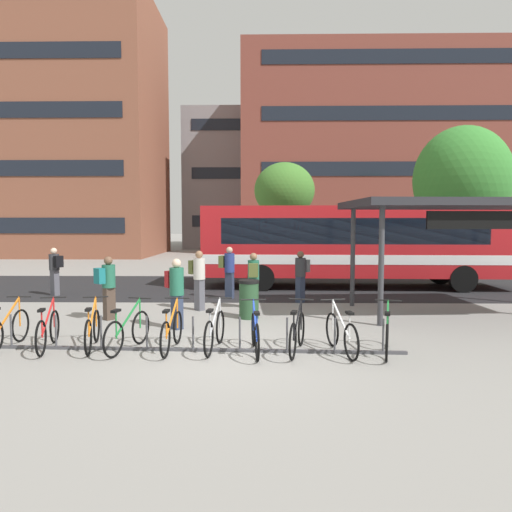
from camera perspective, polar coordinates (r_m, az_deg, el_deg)
The scene contains 28 objects.
ground at distance 8.87m, azimuth -3.21°, elevation -12.51°, with size 200.00×200.00×0.00m, color gray.
bus_lane_asphalt at distance 18.04m, azimuth -1.05°, elevation -3.93°, with size 80.00×7.20×0.01m, color #232326.
city_bus at distance 18.25m, azimuth 12.77°, elevation 1.65°, with size 12.10×2.93×3.20m.
bike_rack at distance 9.23m, azimuth -7.96°, elevation -11.28°, with size 8.40×0.39×0.70m.
parked_bicycle_orange_0 at distance 10.57m, azimuth -28.96°, elevation -8.16°, with size 0.52×1.72×0.99m.
parked_bicycle_red_1 at distance 10.11m, azimuth -24.85°, elevation -8.57°, with size 0.55×1.70×0.99m.
parked_bicycle_orange_2 at distance 9.83m, azimuth -20.01°, elevation -8.79°, with size 0.56×1.70×0.99m.
parked_bicycle_green_3 at distance 9.47m, azimuth -15.94°, elevation -9.19°, with size 0.60×1.68×0.99m.
parked_bicycle_orange_4 at distance 9.26m, azimuth -10.63°, elevation -9.40°, with size 0.52×1.72×0.99m.
parked_bicycle_silver_5 at distance 9.18m, azimuth -5.25°, elevation -9.46°, with size 0.52×1.72×0.99m.
parked_bicycle_blue_6 at distance 8.91m, azimuth -0.10°, elevation -9.87°, with size 0.52×1.72×0.99m.
parked_bicycle_black_7 at distance 9.01m, azimuth 5.25°, elevation -9.73°, with size 0.60×1.69×0.99m.
parked_bicycle_white_8 at distance 9.08m, azimuth 10.75°, elevation -9.67°, with size 0.55×1.70×0.99m.
parked_bicycle_green_9 at distance 9.22m, azimuth 16.29°, elevation -9.57°, with size 0.65×1.67×0.99m.
transit_shelter at distance 13.85m, azimuth 25.58°, elevation 5.60°, with size 6.84×3.91×3.17m.
commuter_olive_pack_0 at distance 15.22m, azimuth -3.49°, elevation -1.62°, with size 0.59×0.47×1.75m.
commuter_red_pack_1 at distance 11.01m, azimuth -10.10°, elevation -4.09°, with size 0.58×0.60×1.70m.
commuter_grey_pack_2 at distance 14.52m, azimuth 5.73°, elevation -2.14°, with size 0.57×0.60×1.66m.
commuter_olive_pack_3 at distance 13.26m, azimuth -7.29°, elevation -2.50°, with size 0.59×0.59×1.75m.
commuter_teal_pack_4 at distance 12.45m, azimuth -18.30°, elevation -3.33°, with size 0.57×0.60×1.68m.
commuter_black_pack_5 at distance 17.27m, azimuth -24.13°, elevation -1.40°, with size 0.61×0.54×1.69m.
commuter_olive_pack_6 at distance 13.42m, azimuth -0.32°, elevation -2.63°, with size 0.34×0.52×1.66m.
trash_bin at distance 12.10m, azimuth -0.91°, elevation -5.47°, with size 0.55×0.55×1.03m.
street_tree_0 at distance 24.34m, azimuth 3.62°, elevation 8.25°, with size 3.22×3.22×5.79m.
street_tree_1 at distance 26.89m, azimuth 24.63°, elevation 8.79°, with size 5.05×5.05×7.73m.
building_left_wing at distance 41.18m, azimuth -25.42°, elevation 14.14°, with size 18.28×10.16×19.92m.
building_right_wing at distance 42.50m, azimuth 17.19°, elevation 11.94°, with size 26.79×10.54×16.85m.
building_centre_block at distance 49.78m, azimuth 1.47°, elevation 9.20°, with size 16.79×11.71×13.83m.
Camera 1 is at (0.62, -8.48, 2.55)m, focal length 31.57 mm.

